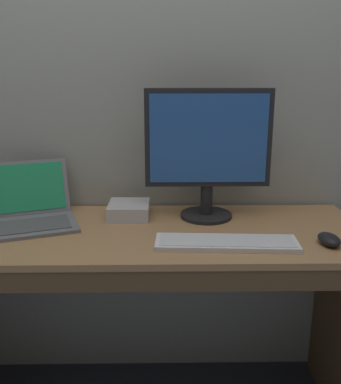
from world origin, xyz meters
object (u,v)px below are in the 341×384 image
object	(u,v)px
wired_keyboard	(226,243)
laptop_space_gray	(28,213)
external_drive_box	(129,210)
external_monitor	(208,149)
computer_mouse	(329,239)

from	to	relation	value
wired_keyboard	laptop_space_gray	bearing A→B (deg)	162.51
external_drive_box	external_monitor	bearing A→B (deg)	-3.82
external_drive_box	wired_keyboard	bearing A→B (deg)	-40.75
computer_mouse	external_drive_box	xyz separation A→B (m)	(-0.67, 0.29, 0.01)
wired_keyboard	computer_mouse	size ratio (longest dim) A/B	4.64
computer_mouse	external_drive_box	size ratio (longest dim) A/B	0.63
external_monitor	wired_keyboard	size ratio (longest dim) A/B	1.04
external_drive_box	laptop_space_gray	bearing A→B (deg)	-169.21
laptop_space_gray	computer_mouse	size ratio (longest dim) A/B	4.08
wired_keyboard	external_drive_box	size ratio (longest dim) A/B	2.92
laptop_space_gray	wired_keyboard	bearing A→B (deg)	-17.49
external_monitor	wired_keyboard	bearing A→B (deg)	-81.62
external_monitor	wired_keyboard	xyz separation A→B (m)	(0.04, -0.27, -0.26)
wired_keyboard	external_monitor	bearing A→B (deg)	98.38
laptop_space_gray	computer_mouse	xyz separation A→B (m)	(1.03, -0.22, -0.02)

